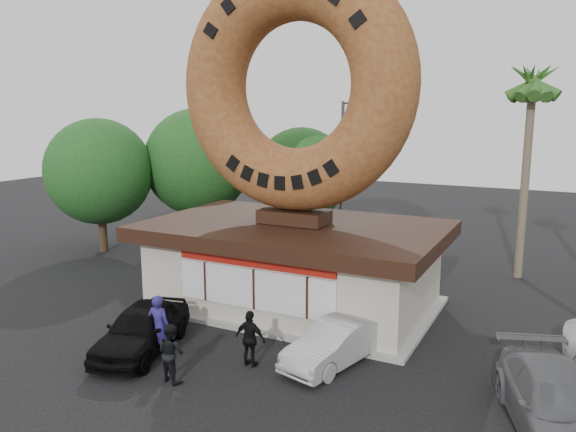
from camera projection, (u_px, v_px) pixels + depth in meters
The scene contains 14 objects.
ground at pixel (206, 366), 16.80m from camera, with size 90.00×90.00×0.00m, color black.
donut_shop at pixel (294, 262), 21.71m from camera, with size 11.20×7.20×3.80m.
giant_donut at pixel (295, 86), 20.48m from camera, with size 9.22×9.22×2.35m, color #99612C.
tree_west at pixel (198, 162), 31.54m from camera, with size 6.00×6.00×7.65m.
tree_mid at pixel (301, 175), 30.97m from camera, with size 5.20×5.20×6.63m.
tree_far at pixel (99, 172), 29.65m from camera, with size 5.60×5.60×7.14m.
palm_near at pixel (532, 89), 24.16m from camera, with size 2.60×2.60×9.75m.
street_lamp at pixel (344, 166), 30.81m from camera, with size 2.11×0.20×8.00m.
person_left at pixel (159, 327), 17.23m from camera, with size 0.73×0.48×2.01m, color navy.
person_center at pixel (171, 353), 15.76m from camera, with size 0.82×0.64×1.69m, color black.
person_right at pixel (250, 339), 16.67m from camera, with size 1.01×0.42×1.73m, color black.
car_black at pixel (142, 328), 17.73m from camera, with size 1.78×4.43×1.51m, color black.
car_silver at pixel (335, 343), 16.88m from camera, with size 1.35×3.88×1.28m, color #B2B1B6.
car_grey at pixel (559, 406), 13.09m from camera, with size 2.14×5.27×1.53m, color #5E5F63.
Camera 1 is at (9.28, -12.85, 7.57)m, focal length 35.00 mm.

